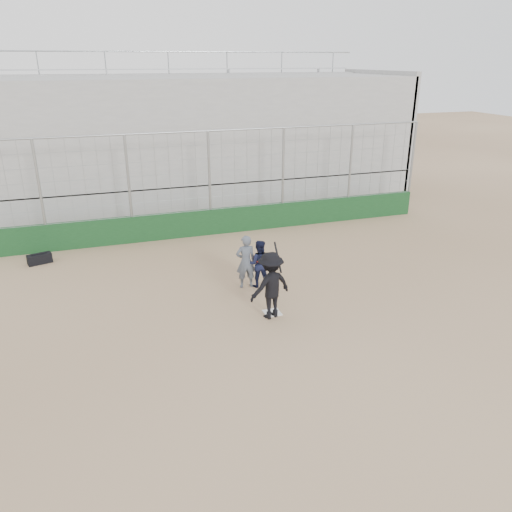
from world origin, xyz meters
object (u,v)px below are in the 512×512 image
object	(u,v)px
batter_at_plate	(271,285)
umpire	(246,264)
catcher_crouched	(259,271)
equipment_bag	(40,259)

from	to	relation	value
batter_at_plate	umpire	xyz separation A→B (m)	(-0.06, 2.00, -0.18)
batter_at_plate	umpire	distance (m)	2.01
catcher_crouched	equipment_bag	xyz separation A→B (m)	(-6.45, 4.10, -0.34)
batter_at_plate	umpire	size ratio (longest dim) A/B	1.33
catcher_crouched	umpire	bearing A→B (deg)	164.23
equipment_bag	batter_at_plate	bearing A→B (deg)	-44.38
umpire	equipment_bag	xyz separation A→B (m)	(-6.07, 3.99, -0.58)
batter_at_plate	equipment_bag	bearing A→B (deg)	135.62
catcher_crouched	batter_at_plate	bearing A→B (deg)	-99.68
batter_at_plate	catcher_crouched	xyz separation A→B (m)	(0.32, 1.89, -0.41)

